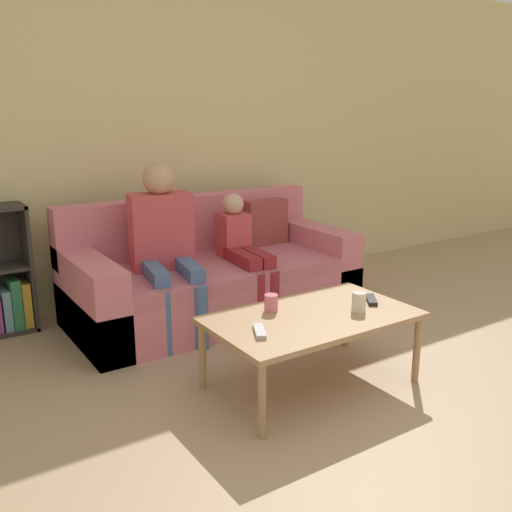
# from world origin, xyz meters

# --- Properties ---
(ground_plane) EXTENTS (22.00, 22.00, 0.00)m
(ground_plane) POSITION_xyz_m (0.00, 0.00, 0.00)
(ground_plane) COLOR tan
(wall_back) EXTENTS (12.00, 0.06, 2.60)m
(wall_back) POSITION_xyz_m (0.00, 2.85, 1.30)
(wall_back) COLOR beige
(wall_back) RESTS_ON ground_plane
(couch) EXTENTS (2.05, 0.94, 0.84)m
(couch) POSITION_xyz_m (0.03, 2.20, 0.28)
(couch) COLOR #D1707F
(couch) RESTS_ON ground_plane
(coffee_table) EXTENTS (1.12, 0.66, 0.41)m
(coffee_table) POSITION_xyz_m (-0.07, 0.92, 0.38)
(coffee_table) COLOR #A87F56
(coffee_table) RESTS_ON ground_plane
(person_adult) EXTENTS (0.47, 0.69, 1.14)m
(person_adult) POSITION_xyz_m (-0.38, 2.11, 0.66)
(person_adult) COLOR #476693
(person_adult) RESTS_ON ground_plane
(person_child) EXTENTS (0.26, 0.65, 0.88)m
(person_child) POSITION_xyz_m (0.20, 2.03, 0.50)
(person_child) COLOR maroon
(person_child) RESTS_ON ground_plane
(cup_near) EXTENTS (0.08, 0.08, 0.09)m
(cup_near) POSITION_xyz_m (-0.22, 1.09, 0.46)
(cup_near) COLOR pink
(cup_near) RESTS_ON coffee_table
(cup_far) EXTENTS (0.08, 0.08, 0.11)m
(cup_far) POSITION_xyz_m (0.18, 0.82, 0.46)
(cup_far) COLOR silver
(cup_far) RESTS_ON coffee_table
(tv_remote_0) EXTENTS (0.12, 0.17, 0.02)m
(tv_remote_0) POSITION_xyz_m (-0.45, 0.86, 0.42)
(tv_remote_0) COLOR #B7B7BC
(tv_remote_0) RESTS_ON coffee_table
(tv_remote_1) EXTENTS (0.14, 0.17, 0.02)m
(tv_remote_1) POSITION_xyz_m (0.35, 0.90, 0.42)
(tv_remote_1) COLOR black
(tv_remote_1) RESTS_ON coffee_table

